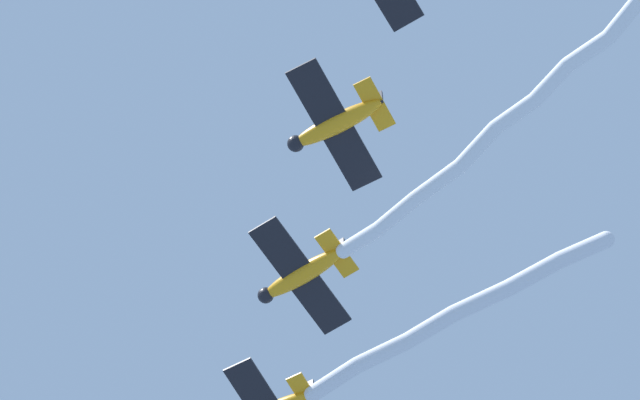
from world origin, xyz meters
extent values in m
cube|color=orange|center=(3.43, 2.83, 72.43)|extent=(2.28, 2.74, 0.11)
cube|color=black|center=(3.35, 2.89, 72.94)|extent=(0.96, 0.72, 1.34)
cylinder|color=white|center=(4.78, 1.64, 72.32)|extent=(2.70, 2.58, 0.94)
cylinder|color=white|center=(7.03, -0.06, 72.57)|extent=(2.99, 2.20, 1.36)
cylinder|color=white|center=(9.30, -1.68, 72.87)|extent=(2.75, 2.44, 1.07)
cylinder|color=white|center=(11.66, -3.38, 73.10)|extent=(3.13, 2.35, 1.20)
cylinder|color=white|center=(14.14, -5.07, 73.37)|extent=(2.99, 2.47, 1.17)
cylinder|color=white|center=(16.37, -6.65, 73.51)|extent=(2.56, 2.09, 0.89)
sphere|color=white|center=(3.74, 2.62, 72.29)|extent=(0.86, 0.86, 0.86)
sphere|color=white|center=(5.83, 0.66, 72.35)|extent=(0.86, 0.86, 0.86)
sphere|color=white|center=(8.23, -0.79, 72.79)|extent=(0.86, 0.86, 0.86)
sphere|color=white|center=(10.37, -2.57, 72.95)|extent=(0.86, 0.86, 0.86)
sphere|color=white|center=(12.94, -4.19, 73.24)|extent=(0.86, 0.86, 0.86)
sphere|color=white|center=(15.34, -5.96, 73.50)|extent=(0.86, 0.86, 0.86)
sphere|color=white|center=(17.41, -7.33, 73.52)|extent=(0.86, 0.86, 0.86)
ellipsoid|color=orange|center=(2.52, -4.18, 72.60)|extent=(4.27, 3.78, 0.97)
sphere|color=black|center=(0.78, -2.73, 72.60)|extent=(1.16, 1.16, 0.83)
ellipsoid|color=#232833|center=(2.07, -3.80, 72.96)|extent=(1.33, 1.26, 0.52)
cube|color=black|center=(2.40, -4.07, 72.47)|extent=(5.66, 6.35, 0.13)
cube|color=orange|center=(4.06, -5.45, 72.68)|extent=(2.42, 2.66, 0.11)
cube|color=black|center=(3.98, -5.39, 73.19)|extent=(0.91, 0.79, 1.34)
cylinder|color=white|center=(5.11, -6.50, 72.32)|extent=(2.26, 2.15, 1.33)
cylinder|color=white|center=(6.63, -8.25, 72.01)|extent=(2.18, 2.36, 1.01)
cylinder|color=white|center=(8.33, -10.20, 71.89)|extent=(2.48, 2.54, 0.85)
cylinder|color=white|center=(9.96, -12.24, 71.93)|extent=(2.08, 2.49, 0.98)
cylinder|color=white|center=(11.45, -14.08, 71.99)|extent=(2.15, 2.15, 0.78)
cylinder|color=white|center=(12.84, -15.84, 71.95)|extent=(1.88, 2.32, 0.86)
cylinder|color=white|center=(14.21, -17.63, 71.76)|extent=(2.24, 2.18, 1.18)
cylinder|color=white|center=(15.54, -19.46, 71.62)|extent=(1.81, 2.37, 0.85)
sphere|color=white|center=(4.35, -5.69, 72.54)|extent=(0.76, 0.76, 0.76)
sphere|color=white|center=(5.87, -7.31, 72.10)|extent=(0.76, 0.76, 0.76)
sphere|color=white|center=(7.38, -9.19, 71.92)|extent=(0.76, 0.76, 0.76)
sphere|color=white|center=(9.28, -11.20, 71.85)|extent=(0.76, 0.76, 0.76)
sphere|color=white|center=(10.65, -13.27, 72.00)|extent=(0.76, 0.76, 0.76)
sphere|color=white|center=(12.25, -14.88, 71.99)|extent=(0.76, 0.76, 0.76)
sphere|color=white|center=(13.44, -16.80, 71.92)|extent=(0.76, 0.76, 0.76)
sphere|color=white|center=(14.99, -18.46, 71.60)|extent=(0.76, 0.76, 0.76)
ellipsoid|color=orange|center=(3.26, -12.32, 72.85)|extent=(4.47, 3.49, 0.97)
sphere|color=black|center=(1.39, -11.03, 72.85)|extent=(1.15, 1.15, 0.83)
ellipsoid|color=#232833|center=(2.77, -11.98, 73.21)|extent=(1.35, 1.21, 0.52)
cube|color=black|center=(3.13, -12.23, 72.72)|extent=(5.25, 6.61, 0.13)
cube|color=orange|center=(4.90, -13.45, 72.93)|extent=(2.28, 2.74, 0.11)
cube|color=black|center=(4.83, -13.40, 73.44)|extent=(0.96, 0.72, 1.34)
camera|label=1|loc=(-0.73, -39.63, 6.05)|focal=84.98mm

